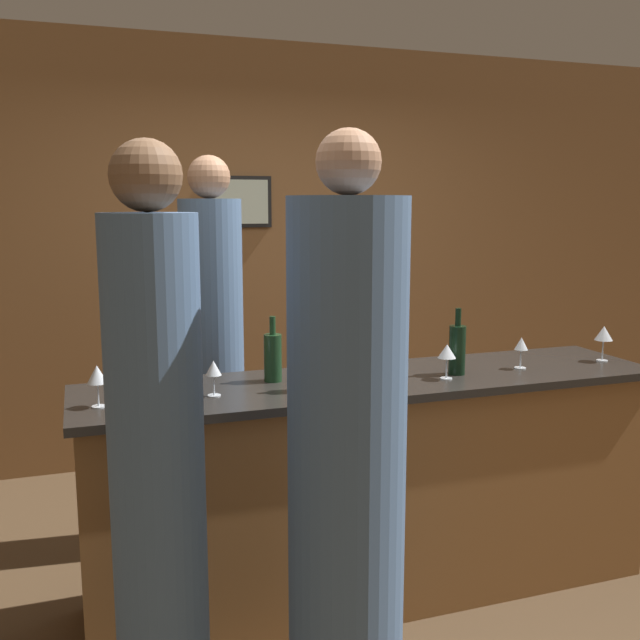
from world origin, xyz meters
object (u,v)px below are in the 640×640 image
bartender (213,363)px  wine_bottle_2 (457,349)px  guest_0 (347,472)px  wine_bottle_1 (273,356)px  guest_1 (158,479)px  wine_bottle_0 (317,361)px

bartender → wine_bottle_2: size_ratio=6.70×
guest_0 → wine_bottle_2: (0.80, 0.73, 0.20)m
bartender → wine_bottle_1: bearing=100.4°
wine_bottle_2 → wine_bottle_1: bearing=169.9°
guest_1 → bartender: bearing=73.1°
wine_bottle_0 → wine_bottle_2: wine_bottle_0 is taller
bartender → guest_1: bearing=73.1°
guest_0 → wine_bottle_1: size_ratio=7.03×
guest_0 → bartender: bearing=94.6°
wine_bottle_0 → guest_1: bearing=-142.0°
guest_0 → wine_bottle_0: size_ratio=6.38×
guest_0 → guest_1: size_ratio=1.02×
guest_1 → wine_bottle_0: bearing=38.0°
wine_bottle_0 → wine_bottle_2: (0.67, 0.06, -0.01)m
guest_0 → guest_1: 0.58m
guest_0 → wine_bottle_2: bearing=42.4°
wine_bottle_1 → wine_bottle_2: 0.81m
wine_bottle_0 → guest_0: bearing=-101.1°
bartender → guest_0: bearing=94.6°
bartender → wine_bottle_2: bearing=137.8°
wine_bottle_0 → wine_bottle_2: bearing=5.1°
bartender → guest_1: 1.51m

